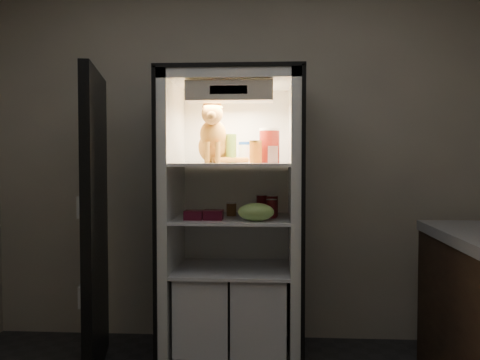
{
  "coord_description": "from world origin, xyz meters",
  "views": [
    {
      "loc": [
        0.27,
        -2.1,
        1.32
      ],
      "look_at": [
        0.05,
        1.32,
        1.18
      ],
      "focal_mm": 40.0,
      "sensor_mm": 36.0,
      "label": 1
    }
  ],
  "objects_px": {
    "tabby_cat": "(214,139)",
    "soda_can_b": "(272,206)",
    "cream_carton": "(273,155)",
    "salsa_jar": "(256,152)",
    "mayo_tub": "(246,152)",
    "refrigerator": "(233,239)",
    "berry_box_left": "(194,215)",
    "soda_can_a": "(262,205)",
    "grape_bag": "(256,212)",
    "soda_can_c": "(272,209)",
    "parmesan_shaker": "(231,148)",
    "pepper_jar": "(269,145)",
    "berry_box_right": "(213,215)",
    "condiment_jar": "(231,209)"
  },
  "relations": [
    {
      "from": "tabby_cat",
      "to": "soda_can_b",
      "type": "relative_size",
      "value": 2.97
    },
    {
      "from": "cream_carton",
      "to": "salsa_jar",
      "type": "bearing_deg",
      "value": 138.29
    },
    {
      "from": "mayo_tub",
      "to": "soda_can_b",
      "type": "bearing_deg",
      "value": -34.98
    },
    {
      "from": "refrigerator",
      "to": "mayo_tub",
      "type": "relative_size",
      "value": 13.47
    },
    {
      "from": "tabby_cat",
      "to": "cream_carton",
      "type": "distance_m",
      "value": 0.43
    },
    {
      "from": "berry_box_left",
      "to": "soda_can_a",
      "type": "bearing_deg",
      "value": 33.67
    },
    {
      "from": "cream_carton",
      "to": "soda_can_b",
      "type": "xyz_separation_m",
      "value": [
        -0.0,
        0.16,
        -0.33
      ]
    },
    {
      "from": "salsa_jar",
      "to": "grape_bag",
      "type": "relative_size",
      "value": 0.65
    },
    {
      "from": "mayo_tub",
      "to": "grape_bag",
      "type": "distance_m",
      "value": 0.53
    },
    {
      "from": "mayo_tub",
      "to": "soda_can_a",
      "type": "distance_m",
      "value": 0.37
    },
    {
      "from": "tabby_cat",
      "to": "soda_can_b",
      "type": "xyz_separation_m",
      "value": [
        0.38,
        0.01,
        -0.43
      ]
    },
    {
      "from": "soda_can_a",
      "to": "berry_box_left",
      "type": "distance_m",
      "value": 0.5
    },
    {
      "from": "mayo_tub",
      "to": "soda_can_c",
      "type": "height_order",
      "value": "mayo_tub"
    },
    {
      "from": "parmesan_shaker",
      "to": "soda_can_c",
      "type": "bearing_deg",
      "value": -15.42
    },
    {
      "from": "tabby_cat",
      "to": "soda_can_c",
      "type": "height_order",
      "value": "tabby_cat"
    },
    {
      "from": "salsa_jar",
      "to": "cream_carton",
      "type": "xyz_separation_m",
      "value": [
        0.11,
        -0.1,
        -0.02
      ]
    },
    {
      "from": "refrigerator",
      "to": "pepper_jar",
      "type": "bearing_deg",
      "value": 5.38
    },
    {
      "from": "cream_carton",
      "to": "berry_box_left",
      "type": "distance_m",
      "value": 0.62
    },
    {
      "from": "soda_can_a",
      "to": "cream_carton",
      "type": "bearing_deg",
      "value": -72.95
    },
    {
      "from": "parmesan_shaker",
      "to": "soda_can_a",
      "type": "relative_size",
      "value": 1.35
    },
    {
      "from": "refrigerator",
      "to": "pepper_jar",
      "type": "xyz_separation_m",
      "value": [
        0.24,
        0.02,
        0.61
      ]
    },
    {
      "from": "mayo_tub",
      "to": "berry_box_right",
      "type": "height_order",
      "value": "mayo_tub"
    },
    {
      "from": "tabby_cat",
      "to": "soda_can_b",
      "type": "distance_m",
      "value": 0.58
    },
    {
      "from": "mayo_tub",
      "to": "pepper_jar",
      "type": "relative_size",
      "value": 0.62
    },
    {
      "from": "pepper_jar",
      "to": "berry_box_left",
      "type": "xyz_separation_m",
      "value": [
        -0.46,
        -0.24,
        -0.44
      ]
    },
    {
      "from": "condiment_jar",
      "to": "cream_carton",
      "type": "bearing_deg",
      "value": -34.79
    },
    {
      "from": "tabby_cat",
      "to": "soda_can_c",
      "type": "distance_m",
      "value": 0.59
    },
    {
      "from": "cream_carton",
      "to": "condiment_jar",
      "type": "relative_size",
      "value": 1.16
    },
    {
      "from": "refrigerator",
      "to": "condiment_jar",
      "type": "relative_size",
      "value": 20.63
    },
    {
      "from": "soda_can_c",
      "to": "berry_box_right",
      "type": "relative_size",
      "value": 1.01
    },
    {
      "from": "refrigerator",
      "to": "berry_box_right",
      "type": "bearing_deg",
      "value": -117.58
    },
    {
      "from": "refrigerator",
      "to": "pepper_jar",
      "type": "height_order",
      "value": "refrigerator"
    },
    {
      "from": "soda_can_c",
      "to": "grape_bag",
      "type": "relative_size",
      "value": 0.55
    },
    {
      "from": "parmesan_shaker",
      "to": "soda_can_b",
      "type": "relative_size",
      "value": 1.34
    },
    {
      "from": "soda_can_a",
      "to": "soda_can_c",
      "type": "distance_m",
      "value": 0.17
    },
    {
      "from": "pepper_jar",
      "to": "soda_can_b",
      "type": "relative_size",
      "value": 1.64
    },
    {
      "from": "parmesan_shaker",
      "to": "grape_bag",
      "type": "distance_m",
      "value": 0.49
    },
    {
      "from": "refrigerator",
      "to": "berry_box_left",
      "type": "xyz_separation_m",
      "value": [
        -0.23,
        -0.22,
        0.18
      ]
    },
    {
      "from": "parmesan_shaker",
      "to": "pepper_jar",
      "type": "relative_size",
      "value": 0.82
    },
    {
      "from": "salsa_jar",
      "to": "pepper_jar",
      "type": "height_order",
      "value": "pepper_jar"
    },
    {
      "from": "pepper_jar",
      "to": "mayo_tub",
      "type": "bearing_deg",
      "value": 150.22
    },
    {
      "from": "mayo_tub",
      "to": "cream_carton",
      "type": "distance_m",
      "value": 0.34
    },
    {
      "from": "condiment_jar",
      "to": "soda_can_b",
      "type": "bearing_deg",
      "value": -5.41
    },
    {
      "from": "pepper_jar",
      "to": "condiment_jar",
      "type": "height_order",
      "value": "pepper_jar"
    },
    {
      "from": "tabby_cat",
      "to": "soda_can_b",
      "type": "bearing_deg",
      "value": -1.55
    },
    {
      "from": "tabby_cat",
      "to": "mayo_tub",
      "type": "relative_size",
      "value": 2.94
    },
    {
      "from": "pepper_jar",
      "to": "soda_can_a",
      "type": "xyz_separation_m",
      "value": [
        -0.05,
        0.04,
        -0.39
      ]
    },
    {
      "from": "soda_can_a",
      "to": "condiment_jar",
      "type": "xyz_separation_m",
      "value": [
        -0.2,
        -0.05,
        -0.02
      ]
    },
    {
      "from": "salsa_jar",
      "to": "soda_can_b",
      "type": "xyz_separation_m",
      "value": [
        0.11,
        0.07,
        -0.35
      ]
    },
    {
      "from": "parmesan_shaker",
      "to": "pepper_jar",
      "type": "bearing_deg",
      "value": 10.74
    }
  ]
}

